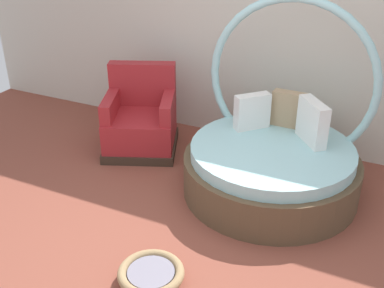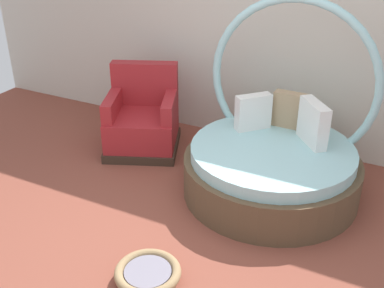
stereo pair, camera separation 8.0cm
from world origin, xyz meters
name	(u,v)px [view 2 (the right image)]	position (x,y,z in m)	size (l,w,h in m)	color
ground_plane	(179,246)	(0.00, 0.00, -0.01)	(8.00, 8.00, 0.02)	brown
back_wall	(273,32)	(0.00, 2.22, 1.31)	(8.00, 0.12, 2.61)	beige
round_daybed	(274,157)	(0.42, 1.19, 0.36)	(1.70, 1.70, 1.84)	brown
red_armchair	(143,121)	(-1.21, 1.39, 0.33)	(1.04, 1.04, 0.94)	#38281E
pet_basket	(148,275)	(-0.01, -0.48, 0.07)	(0.51, 0.51, 0.13)	#9E7F56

